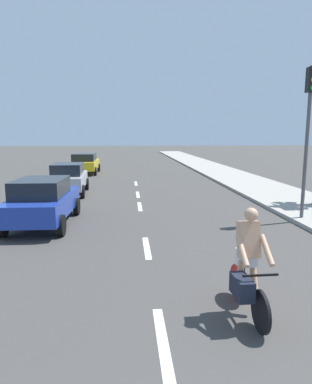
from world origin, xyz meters
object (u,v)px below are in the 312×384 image
Objects in this scene: parked_car_blue at (43,200)px; cyclist at (247,268)px; parked_car_yellow at (85,163)px; parked_car_silver at (68,178)px; traffic_signal at (309,116)px.

cyclist is at bearing -51.67° from parked_car_blue.
parked_car_yellow is (-5.29, 21.86, 0.01)m from cyclist.
traffic_signal is (9.04, -6.33, 2.77)m from parked_car_silver.
traffic_signal is at bearing -125.94° from cyclist.
parked_car_yellow is at bearing 93.05° from parked_car_blue.
parked_car_silver is at bearing -69.65° from cyclist.
parked_car_silver is at bearing 92.97° from parked_car_blue.
parked_car_yellow is (-0.35, 9.55, 0.01)m from parked_car_silver.
traffic_signal reaches higher than parked_car_silver.
parked_car_silver is 0.87× the size of parked_car_yellow.
traffic_signal is (9.38, -15.88, 2.77)m from parked_car_yellow.
parked_car_blue and parked_car_silver have the same top height.
cyclist is at bearing -124.42° from traffic_signal.
cyclist is at bearing -76.00° from parked_car_yellow.
parked_car_blue is 15.65m from parked_car_yellow.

